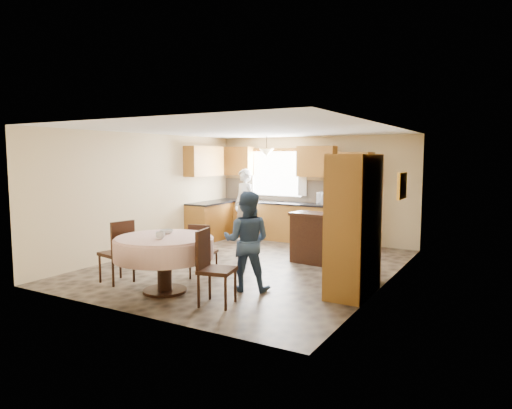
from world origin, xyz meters
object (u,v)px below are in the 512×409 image
at_px(dining_table, 164,249).
at_px(chair_left, 119,249).
at_px(oven_tower, 356,200).
at_px(person_sink, 244,205).
at_px(cupboard, 354,225).
at_px(chair_back, 202,248).
at_px(sideboard, 323,241).
at_px(chair_right, 211,263).
at_px(person_dining, 247,241).

bearing_deg(dining_table, chair_left, 179.67).
xyz_separation_m(oven_tower, person_sink, (-2.51, -0.63, -0.19)).
height_order(oven_tower, cupboard, oven_tower).
relative_size(dining_table, person_sink, 0.85).
height_order(dining_table, person_sink, person_sink).
relative_size(chair_left, chair_back, 1.11).
xyz_separation_m(sideboard, person_sink, (-2.51, 1.25, 0.42)).
distance_m(oven_tower, chair_right, 4.91).
bearing_deg(sideboard, oven_tower, 96.88).
relative_size(cupboard, person_sink, 1.19).
bearing_deg(chair_left, oven_tower, 163.98).
bearing_deg(person_dining, oven_tower, -114.85).
relative_size(dining_table, chair_right, 1.42).
bearing_deg(chair_left, dining_table, 100.04).
height_order(sideboard, dining_table, sideboard).
distance_m(dining_table, person_dining, 1.24).
relative_size(sideboard, dining_table, 0.86).
distance_m(oven_tower, chair_left, 5.31).
bearing_deg(chair_right, person_dining, -17.40).
bearing_deg(chair_back, chair_left, 28.18).
distance_m(chair_back, person_dining, 1.04).
xyz_separation_m(chair_left, chair_back, (0.96, 0.90, -0.05)).
distance_m(chair_left, person_sink, 4.12).
relative_size(sideboard, chair_right, 1.22).
height_order(oven_tower, person_sink, oven_tower).
height_order(person_sink, person_dining, person_sink).
bearing_deg(cupboard, chair_left, -159.23).
distance_m(chair_back, chair_right, 1.38).
bearing_deg(chair_right, oven_tower, -18.36).
distance_m(sideboard, chair_back, 2.39).
distance_m(chair_left, person_dining, 2.08).
xyz_separation_m(chair_left, person_dining, (1.95, 0.71, 0.19)).
distance_m(sideboard, dining_table, 3.18).
bearing_deg(cupboard, chair_right, -137.06).
xyz_separation_m(cupboard, person_sink, (-3.58, 2.81, -0.16)).
height_order(oven_tower, chair_left, oven_tower).
distance_m(cupboard, dining_table, 2.82).
bearing_deg(dining_table, person_sink, 105.11).
height_order(dining_table, chair_left, chair_left).
relative_size(oven_tower, cupboard, 1.03).
bearing_deg(chair_left, chair_right, 96.50).
distance_m(chair_left, chair_right, 1.89).
height_order(sideboard, person_sink, person_sink).
height_order(cupboard, chair_left, cupboard).
distance_m(cupboard, person_sink, 4.55).
relative_size(sideboard, person_dining, 0.84).
height_order(cupboard, chair_right, cupboard).
height_order(cupboard, chair_back, cupboard).
bearing_deg(person_sink, chair_left, -64.45).
relative_size(dining_table, chair_back, 1.60).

